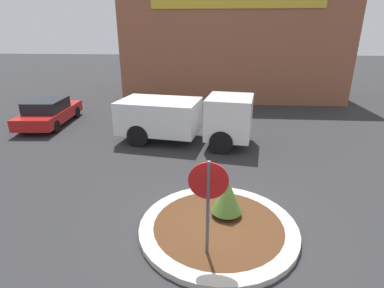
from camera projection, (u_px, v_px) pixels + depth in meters
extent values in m
plane|color=#2D2D30|center=(218.00, 230.00, 7.40)|extent=(120.00, 120.00, 0.00)
cylinder|color=#BCB7AD|center=(218.00, 227.00, 7.37)|extent=(3.88, 3.88, 0.15)
cylinder|color=#4C2D19|center=(218.00, 227.00, 7.37)|extent=(3.18, 3.18, 0.15)
cylinder|color=#4C4C51|center=(208.00, 213.00, 6.08)|extent=(0.07, 0.07, 2.28)
cylinder|color=#B71414|center=(208.00, 181.00, 5.83)|extent=(0.80, 0.03, 0.80)
cylinder|color=brown|center=(226.00, 213.00, 7.70)|extent=(0.08, 0.08, 0.13)
cone|color=#4C752D|center=(227.00, 195.00, 7.52)|extent=(0.77, 0.77, 0.91)
cube|color=white|center=(229.00, 117.00, 12.48)|extent=(2.13, 2.39, 1.68)
cube|color=white|center=(160.00, 116.00, 13.20)|extent=(3.72, 2.75, 1.39)
cube|color=black|center=(245.00, 111.00, 12.24)|extent=(0.34, 1.89, 0.59)
cylinder|color=black|center=(228.00, 127.00, 13.74)|extent=(0.97, 0.39, 0.94)
cylinder|color=black|center=(221.00, 143.00, 11.86)|extent=(0.97, 0.39, 0.94)
cylinder|color=black|center=(155.00, 122.00, 14.51)|extent=(0.97, 0.39, 0.94)
cylinder|color=black|center=(138.00, 136.00, 12.62)|extent=(0.97, 0.39, 0.94)
cube|color=#93563D|center=(233.00, 47.00, 21.66)|extent=(14.98, 6.00, 7.16)
cube|color=gold|center=(237.00, 0.00, 17.85)|extent=(10.49, 0.08, 0.90)
cube|color=#B21919|center=(50.00, 114.00, 15.62)|extent=(2.16, 4.54, 0.57)
cube|color=black|center=(46.00, 105.00, 15.22)|extent=(1.77, 2.23, 0.55)
cylinder|color=black|center=(47.00, 112.00, 16.98)|extent=(0.25, 0.62, 0.61)
cylinder|color=black|center=(76.00, 112.00, 16.98)|extent=(0.25, 0.62, 0.61)
cylinder|color=black|center=(21.00, 127.00, 14.42)|extent=(0.25, 0.62, 0.61)
cylinder|color=black|center=(56.00, 127.00, 14.42)|extent=(0.25, 0.62, 0.61)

